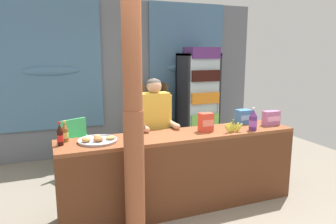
{
  "coord_description": "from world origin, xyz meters",
  "views": [
    {
      "loc": [
        -1.49,
        -2.88,
        1.88
      ],
      "look_at": [
        0.01,
        0.91,
        1.09
      ],
      "focal_mm": 33.59,
      "sensor_mm": 36.0,
      "label": 1
    }
  ],
  "objects_px": {
    "bottle_shelf_rack": "(154,117)",
    "soda_bottle_iced_tea": "(65,133)",
    "plastic_lawn_chair": "(79,144)",
    "drink_fridge": "(199,96)",
    "snack_box_wafer": "(271,118)",
    "snack_box_biscuit": "(243,117)",
    "banana_bunch": "(233,128)",
    "soda_bottle_cola": "(60,136)",
    "snack_box_crackers": "(206,122)",
    "pastry_tray": "(98,140)",
    "stall_counter": "(185,165)",
    "timber_post": "(133,116)",
    "shopkeeper": "(155,123)",
    "soda_bottle_grape_soda": "(253,121)"
  },
  "relations": [
    {
      "from": "stall_counter",
      "to": "pastry_tray",
      "type": "bearing_deg",
      "value": 172.29
    },
    {
      "from": "plastic_lawn_chair",
      "to": "shopkeeper",
      "type": "distance_m",
      "value": 1.44
    },
    {
      "from": "soda_bottle_grape_soda",
      "to": "snack_box_crackers",
      "type": "height_order",
      "value": "soda_bottle_grape_soda"
    },
    {
      "from": "snack_box_biscuit",
      "to": "snack_box_wafer",
      "type": "distance_m",
      "value": 0.35
    },
    {
      "from": "shopkeeper",
      "to": "snack_box_wafer",
      "type": "bearing_deg",
      "value": -18.86
    },
    {
      "from": "pastry_tray",
      "to": "stall_counter",
      "type": "bearing_deg",
      "value": -7.71
    },
    {
      "from": "soda_bottle_cola",
      "to": "snack_box_crackers",
      "type": "distance_m",
      "value": 1.67
    },
    {
      "from": "soda_bottle_grape_soda",
      "to": "soda_bottle_iced_tea",
      "type": "xyz_separation_m",
      "value": [
        -2.18,
        0.33,
        -0.02
      ]
    },
    {
      "from": "snack_box_wafer",
      "to": "drink_fridge",
      "type": "bearing_deg",
      "value": 92.06
    },
    {
      "from": "timber_post",
      "to": "soda_bottle_iced_tea",
      "type": "distance_m",
      "value": 0.89
    },
    {
      "from": "drink_fridge",
      "to": "plastic_lawn_chair",
      "type": "relative_size",
      "value": 2.27
    },
    {
      "from": "drink_fridge",
      "to": "pastry_tray",
      "type": "bearing_deg",
      "value": -139.11
    },
    {
      "from": "shopkeeper",
      "to": "stall_counter",
      "type": "bearing_deg",
      "value": -73.12
    },
    {
      "from": "stall_counter",
      "to": "pastry_tray",
      "type": "distance_m",
      "value": 1.05
    },
    {
      "from": "timber_post",
      "to": "shopkeeper",
      "type": "bearing_deg",
      "value": 59.7
    },
    {
      "from": "stall_counter",
      "to": "soda_bottle_grape_soda",
      "type": "height_order",
      "value": "soda_bottle_grape_soda"
    },
    {
      "from": "snack_box_wafer",
      "to": "banana_bunch",
      "type": "height_order",
      "value": "snack_box_wafer"
    },
    {
      "from": "shopkeeper",
      "to": "banana_bunch",
      "type": "relative_size",
      "value": 5.6
    },
    {
      "from": "bottle_shelf_rack",
      "to": "plastic_lawn_chair",
      "type": "relative_size",
      "value": 1.51
    },
    {
      "from": "snack_box_crackers",
      "to": "bottle_shelf_rack",
      "type": "bearing_deg",
      "value": 87.53
    },
    {
      "from": "bottle_shelf_rack",
      "to": "banana_bunch",
      "type": "relative_size",
      "value": 4.7
    },
    {
      "from": "soda_bottle_iced_tea",
      "to": "snack_box_wafer",
      "type": "height_order",
      "value": "soda_bottle_iced_tea"
    },
    {
      "from": "stall_counter",
      "to": "snack_box_crackers",
      "type": "height_order",
      "value": "snack_box_crackers"
    },
    {
      "from": "plastic_lawn_chair",
      "to": "soda_bottle_iced_tea",
      "type": "bearing_deg",
      "value": -101.05
    },
    {
      "from": "soda_bottle_iced_tea",
      "to": "drink_fridge",
      "type": "bearing_deg",
      "value": 34.98
    },
    {
      "from": "drink_fridge",
      "to": "snack_box_wafer",
      "type": "distance_m",
      "value": 1.95
    },
    {
      "from": "snack_box_wafer",
      "to": "stall_counter",
      "type": "bearing_deg",
      "value": -176.63
    },
    {
      "from": "timber_post",
      "to": "snack_box_crackers",
      "type": "bearing_deg",
      "value": 23.06
    },
    {
      "from": "bottle_shelf_rack",
      "to": "snack_box_biscuit",
      "type": "distance_m",
      "value": 2.13
    },
    {
      "from": "pastry_tray",
      "to": "bottle_shelf_rack",
      "type": "bearing_deg",
      "value": 57.42
    },
    {
      "from": "snack_box_biscuit",
      "to": "banana_bunch",
      "type": "height_order",
      "value": "snack_box_biscuit"
    },
    {
      "from": "stall_counter",
      "to": "shopkeeper",
      "type": "relative_size",
      "value": 1.86
    },
    {
      "from": "drink_fridge",
      "to": "pastry_tray",
      "type": "distance_m",
      "value": 2.89
    },
    {
      "from": "timber_post",
      "to": "snack_box_biscuit",
      "type": "bearing_deg",
      "value": 20.22
    },
    {
      "from": "stall_counter",
      "to": "snack_box_wafer",
      "type": "xyz_separation_m",
      "value": [
        1.27,
        0.08,
        0.45
      ]
    },
    {
      "from": "shopkeeper",
      "to": "banana_bunch",
      "type": "bearing_deg",
      "value": -39.02
    },
    {
      "from": "soda_bottle_iced_tea",
      "to": "snack_box_biscuit",
      "type": "relative_size",
      "value": 1.22
    },
    {
      "from": "stall_counter",
      "to": "snack_box_crackers",
      "type": "relative_size",
      "value": 12.62
    },
    {
      "from": "stall_counter",
      "to": "pastry_tray",
      "type": "relative_size",
      "value": 6.76
    },
    {
      "from": "drink_fridge",
      "to": "shopkeeper",
      "type": "height_order",
      "value": "drink_fridge"
    },
    {
      "from": "drink_fridge",
      "to": "timber_post",
      "type": "bearing_deg",
      "value": -128.97
    },
    {
      "from": "timber_post",
      "to": "soda_bottle_grape_soda",
      "type": "height_order",
      "value": "timber_post"
    },
    {
      "from": "drink_fridge",
      "to": "soda_bottle_cola",
      "type": "distance_m",
      "value": 3.17
    },
    {
      "from": "timber_post",
      "to": "bottle_shelf_rack",
      "type": "distance_m",
      "value": 2.93
    },
    {
      "from": "stall_counter",
      "to": "drink_fridge",
      "type": "xyz_separation_m",
      "value": [
        1.2,
        2.02,
        0.49
      ]
    },
    {
      "from": "drink_fridge",
      "to": "snack_box_wafer",
      "type": "height_order",
      "value": "drink_fridge"
    },
    {
      "from": "bottle_shelf_rack",
      "to": "soda_bottle_iced_tea",
      "type": "bearing_deg",
      "value": -130.03
    },
    {
      "from": "bottle_shelf_rack",
      "to": "soda_bottle_iced_tea",
      "type": "height_order",
      "value": "bottle_shelf_rack"
    },
    {
      "from": "soda_bottle_grape_soda",
      "to": "snack_box_biscuit",
      "type": "distance_m",
      "value": 0.37
    },
    {
      "from": "snack_box_biscuit",
      "to": "timber_post",
      "type": "bearing_deg",
      "value": -159.78
    }
  ]
}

